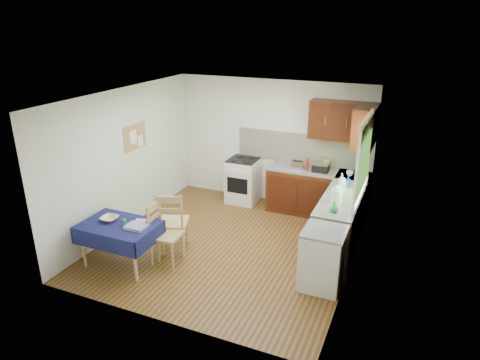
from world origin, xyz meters
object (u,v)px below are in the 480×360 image
at_px(dining_table, 119,230).
at_px(chair_near, 163,231).
at_px(toaster, 298,165).
at_px(dish_rack, 343,191).
at_px(sandwich_press, 321,167).
at_px(chair_far, 172,220).
at_px(kettle, 337,195).

height_order(dining_table, chair_near, chair_near).
distance_m(toaster, dish_rack, 1.30).
distance_m(chair_near, sandwich_press, 3.21).
bearing_deg(sandwich_press, dining_table, -139.67).
relative_size(chair_far, toaster, 4.62).
distance_m(sandwich_press, dish_rack, 1.04).
xyz_separation_m(dining_table, toaster, (1.93, 2.90, 0.39)).
bearing_deg(sandwich_press, toaster, 175.39).
distance_m(dish_rack, kettle, 0.49).
bearing_deg(kettle, chair_near, -151.69).
distance_m(dining_table, chair_near, 0.66).
bearing_deg(chair_far, chair_near, 76.75).
relative_size(sandwich_press, dish_rack, 0.66).
relative_size(dining_table, kettle, 3.87).
xyz_separation_m(chair_near, kettle, (2.37, 1.27, 0.51)).
bearing_deg(dish_rack, toaster, 163.14).
relative_size(dish_rack, kettle, 1.47).
xyz_separation_m(sandwich_press, dish_rack, (0.58, -0.86, -0.06)).
distance_m(toaster, kettle, 1.63).
xyz_separation_m(sandwich_press, kettle, (0.56, -1.34, 0.05)).
height_order(chair_far, chair_near, chair_far).
height_order(chair_near, sandwich_press, sandwich_press).
relative_size(chair_near, kettle, 3.35).
bearing_deg(toaster, dining_table, -132.89).
bearing_deg(sandwich_press, kettle, -78.03).
bearing_deg(chair_near, dish_rack, -58.15).
relative_size(dining_table, toaster, 4.99).
height_order(dining_table, toaster, toaster).
bearing_deg(chair_far, dish_rack, -169.91).
relative_size(chair_far, sandwich_press, 3.70).
relative_size(toaster, sandwich_press, 0.80).
relative_size(chair_near, toaster, 4.32).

